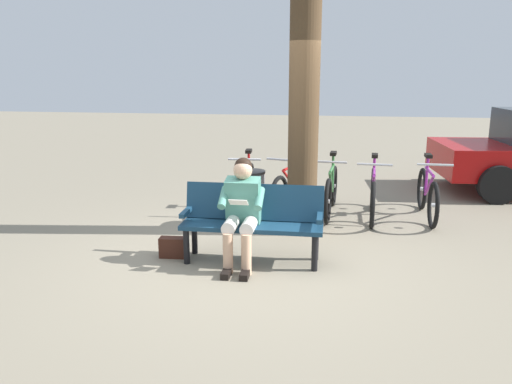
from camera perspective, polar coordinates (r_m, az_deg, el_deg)
name	(u,v)px	position (r m, az deg, el deg)	size (l,w,h in m)	color
ground_plane	(247,261)	(5.87, -1.03, -7.79)	(40.00, 40.00, 0.00)	gray
bench	(253,217)	(5.77, -0.36, -2.85)	(1.61, 0.50, 0.87)	navy
person_reading	(242,207)	(5.59, -1.63, -1.72)	(0.49, 0.77, 1.20)	#4C8C7A
handbag	(173,247)	(6.03, -9.39, -6.19)	(0.30, 0.14, 0.24)	#3F1E14
tree_trunk	(304,113)	(6.63, 5.41, 8.91)	(0.40, 0.40, 3.22)	#4C3823
litter_bin	(251,198)	(7.06, -0.60, -0.73)	(0.41, 0.41, 0.79)	slate
bicycle_blue	(427,195)	(7.86, 18.79, -0.28)	(0.48, 1.68, 0.94)	black
bicycle_purple	(373,194)	(7.65, 13.05, -0.26)	(0.48, 1.68, 0.94)	black
bicycle_silver	(331,191)	(7.73, 8.47, 0.09)	(0.48, 1.68, 0.94)	black
bicycle_orange	(292,189)	(7.83, 4.04, 0.37)	(0.61, 1.63, 0.94)	black
bicycle_black	(248,188)	(7.87, -0.95, 0.48)	(0.48, 1.68, 0.94)	black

